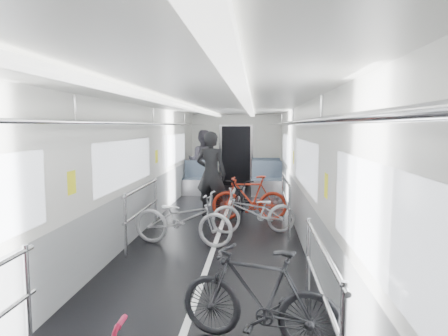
{
  "coord_description": "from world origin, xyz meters",
  "views": [
    {
      "loc": [
        0.7,
        -6.48,
        2.01
      ],
      "look_at": [
        0.0,
        1.99,
        1.11
      ],
      "focal_mm": 32.0,
      "sensor_mm": 36.0,
      "label": 1
    }
  ],
  "objects_px": {
    "bike_left_far": "(183,219)",
    "bike_right_near": "(259,297)",
    "bike_right_mid": "(254,212)",
    "person_seated": "(203,161)",
    "bike_right_far": "(250,198)",
    "bike_aisle": "(241,197)",
    "person_standing": "(211,174)"
  },
  "relations": [
    {
      "from": "bike_left_far",
      "to": "bike_right_near",
      "type": "height_order",
      "value": "bike_right_near"
    },
    {
      "from": "bike_right_mid",
      "to": "bike_left_far",
      "type": "bearing_deg",
      "value": -65.79
    },
    {
      "from": "person_seated",
      "to": "bike_right_far",
      "type": "bearing_deg",
      "value": 114.82
    },
    {
      "from": "bike_right_near",
      "to": "bike_right_far",
      "type": "bearing_deg",
      "value": -160.83
    },
    {
      "from": "bike_right_mid",
      "to": "bike_right_far",
      "type": "height_order",
      "value": "bike_right_far"
    },
    {
      "from": "bike_left_far",
      "to": "bike_aisle",
      "type": "bearing_deg",
      "value": -13.42
    },
    {
      "from": "bike_right_near",
      "to": "person_seated",
      "type": "relative_size",
      "value": 0.81
    },
    {
      "from": "person_standing",
      "to": "bike_right_mid",
      "type": "bearing_deg",
      "value": 137.52
    },
    {
      "from": "bike_right_mid",
      "to": "person_seated",
      "type": "height_order",
      "value": "person_seated"
    },
    {
      "from": "bike_right_mid",
      "to": "person_standing",
      "type": "relative_size",
      "value": 0.84
    },
    {
      "from": "bike_right_near",
      "to": "bike_right_far",
      "type": "xyz_separation_m",
      "value": [
        -0.17,
        4.9,
        0.02
      ]
    },
    {
      "from": "person_standing",
      "to": "person_seated",
      "type": "height_order",
      "value": "person_standing"
    },
    {
      "from": "bike_right_far",
      "to": "person_seated",
      "type": "height_order",
      "value": "person_seated"
    },
    {
      "from": "bike_aisle",
      "to": "person_standing",
      "type": "bearing_deg",
      "value": 174.33
    },
    {
      "from": "bike_right_mid",
      "to": "bike_right_far",
      "type": "bearing_deg",
      "value": 174.98
    },
    {
      "from": "bike_left_far",
      "to": "bike_right_mid",
      "type": "xyz_separation_m",
      "value": [
        1.19,
        0.83,
        -0.04
      ]
    },
    {
      "from": "bike_right_far",
      "to": "person_standing",
      "type": "height_order",
      "value": "person_standing"
    },
    {
      "from": "bike_left_far",
      "to": "bike_right_far",
      "type": "relative_size",
      "value": 1.08
    },
    {
      "from": "bike_left_far",
      "to": "person_standing",
      "type": "distance_m",
      "value": 2.29
    },
    {
      "from": "bike_right_far",
      "to": "person_seated",
      "type": "xyz_separation_m",
      "value": [
        -1.49,
        3.62,
        0.46
      ]
    },
    {
      "from": "bike_right_far",
      "to": "bike_aisle",
      "type": "relative_size",
      "value": 0.95
    },
    {
      "from": "person_standing",
      "to": "person_seated",
      "type": "distance_m",
      "value": 3.33
    },
    {
      "from": "bike_aisle",
      "to": "person_seated",
      "type": "bearing_deg",
      "value": 113.87
    },
    {
      "from": "person_seated",
      "to": "bike_left_far",
      "type": "bearing_deg",
      "value": 96.6
    },
    {
      "from": "bike_right_near",
      "to": "bike_right_far",
      "type": "height_order",
      "value": "bike_right_far"
    },
    {
      "from": "bike_right_near",
      "to": "bike_right_mid",
      "type": "distance_m",
      "value": 3.84
    },
    {
      "from": "bike_aisle",
      "to": "person_standing",
      "type": "xyz_separation_m",
      "value": [
        -0.68,
        0.1,
        0.5
      ]
    },
    {
      "from": "bike_right_mid",
      "to": "bike_right_far",
      "type": "relative_size",
      "value": 0.99
    },
    {
      "from": "person_seated",
      "to": "person_standing",
      "type": "bearing_deg",
      "value": 103.25
    },
    {
      "from": "bike_right_near",
      "to": "bike_aisle",
      "type": "relative_size",
      "value": 0.91
    },
    {
      "from": "person_seated",
      "to": "bike_right_near",
      "type": "bearing_deg",
      "value": 103.49
    },
    {
      "from": "bike_left_far",
      "to": "person_standing",
      "type": "relative_size",
      "value": 0.92
    }
  ]
}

